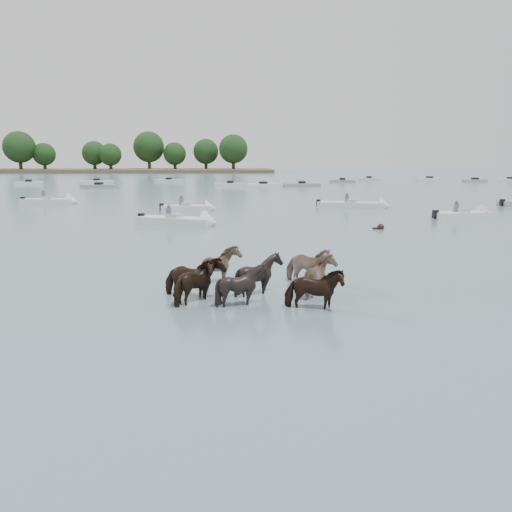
{
  "coord_description": "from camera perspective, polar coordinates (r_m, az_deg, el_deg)",
  "views": [
    {
      "loc": [
        -0.02,
        -14.84,
        4.35
      ],
      "look_at": [
        0.52,
        2.26,
        1.1
      ],
      "focal_mm": 36.28,
      "sensor_mm": 36.0,
      "label": 1
    }
  ],
  "objects": [
    {
      "name": "ground",
      "position": [
        15.46,
        -1.65,
        -5.58
      ],
      "size": [
        400.0,
        400.0,
        0.0
      ],
      "primitive_type": "plane",
      "color": "slate",
      "rests_on": "ground"
    },
    {
      "name": "motorboat_b",
      "position": [
        34.56,
        -7.76,
        3.8
      ],
      "size": [
        5.8,
        3.49,
        1.92
      ],
      "rotation": [
        0.0,
        0.0,
        -0.36
      ],
      "color": "silver",
      "rests_on": "ground"
    },
    {
      "name": "motorboat_a",
      "position": [
        43.63,
        -6.76,
        5.26
      ],
      "size": [
        4.73,
        1.82,
        1.92
      ],
      "rotation": [
        0.0,
        0.0,
        0.05
      ],
      "color": "silver",
      "rests_on": "ground"
    },
    {
      "name": "swimming_pony",
      "position": [
        33.05,
        13.49,
        3.07
      ],
      "size": [
        0.72,
        0.44,
        0.44
      ],
      "color": "black",
      "rests_on": "ground"
    },
    {
      "name": "shoreline",
      "position": [
        179.12,
        -25.09,
        8.53
      ],
      "size": [
        160.0,
        30.0,
        1.0
      ],
      "primitive_type": "cube",
      "color": "#4C4233",
      "rests_on": "ground"
    },
    {
      "name": "motorboat_f",
      "position": [
        53.86,
        -21.19,
        5.64
      ],
      "size": [
        5.67,
        2.02,
        1.92
      ],
      "rotation": [
        0.0,
        0.0,
        -0.08
      ],
      "color": "silver",
      "rests_on": "ground"
    },
    {
      "name": "pony_herd",
      "position": [
        16.59,
        -0.12,
        -2.53
      ],
      "size": [
        5.94,
        4.65,
        1.57
      ],
      "color": "black",
      "rests_on": "ground"
    },
    {
      "name": "motorboat_c",
      "position": [
        47.16,
        11.43,
        5.52
      ],
      "size": [
        6.51,
        3.36,
        1.92
      ],
      "rotation": [
        0.0,
        0.0,
        -0.29
      ],
      "color": "silver",
      "rests_on": "ground"
    },
    {
      "name": "motorboat_d",
      "position": [
        41.27,
        22.5,
        4.21
      ],
      "size": [
        4.94,
        2.47,
        1.92
      ],
      "rotation": [
        0.0,
        0.0,
        0.19
      ],
      "color": "silver",
      "rests_on": "ground"
    },
    {
      "name": "distant_flotilla",
      "position": [
        89.25,
        -2.1,
        8.12
      ],
      "size": [
        105.31,
        26.96,
        0.93
      ],
      "color": "silver",
      "rests_on": "ground"
    },
    {
      "name": "treeline",
      "position": [
        175.99,
        -24.07,
        10.52
      ],
      "size": [
        143.85,
        22.22,
        12.55
      ],
      "color": "#382619",
      "rests_on": "ground"
    }
  ]
}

